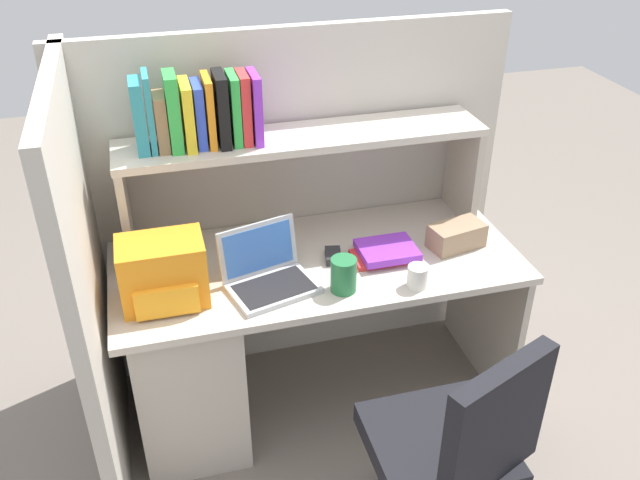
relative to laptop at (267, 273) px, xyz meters
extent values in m
plane|color=slate|center=(0.22, 0.12, -0.78)|extent=(8.00, 8.00, 0.00)
cube|color=beige|center=(0.22, 0.12, -0.07)|extent=(1.60, 0.70, 0.03)
cube|color=#B6AD9F|center=(-0.33, 0.12, -0.43)|extent=(0.40, 0.64, 0.70)
cube|color=#B6AD9F|center=(1.00, 0.12, -0.43)|extent=(0.03, 0.64, 0.70)
cube|color=#BCB5A8|center=(0.22, 0.50, -0.01)|extent=(1.84, 0.05, 1.55)
cube|color=#BCB5A8|center=(-0.63, 0.07, -0.01)|extent=(0.05, 1.06, 1.55)
cube|color=#B3A99C|center=(-0.48, 0.32, 0.16)|extent=(0.03, 0.28, 0.42)
cube|color=#B3A99C|center=(0.92, 0.32, 0.16)|extent=(0.03, 0.28, 0.42)
cube|color=beige|center=(0.22, 0.32, 0.38)|extent=(1.44, 0.28, 0.03)
cube|color=teal|center=(-0.38, 0.32, 0.53)|extent=(0.04, 0.14, 0.26)
cube|color=teal|center=(-0.34, 0.33, 0.54)|extent=(0.02, 0.14, 0.28)
cube|color=olive|center=(-0.30, 0.32, 0.50)|extent=(0.04, 0.13, 0.21)
cube|color=green|center=(-0.26, 0.31, 0.54)|extent=(0.04, 0.14, 0.28)
cube|color=yellow|center=(-0.21, 0.32, 0.52)|extent=(0.04, 0.17, 0.24)
cube|color=blue|center=(-0.17, 0.33, 0.52)|extent=(0.03, 0.15, 0.23)
cube|color=orange|center=(-0.13, 0.33, 0.53)|extent=(0.03, 0.17, 0.25)
cube|color=black|center=(-0.09, 0.31, 0.53)|extent=(0.04, 0.16, 0.27)
cube|color=green|center=(-0.04, 0.32, 0.53)|extent=(0.03, 0.16, 0.26)
cube|color=red|center=(0.00, 0.31, 0.53)|extent=(0.03, 0.14, 0.26)
cube|color=purple|center=(0.04, 0.31, 0.53)|extent=(0.03, 0.16, 0.26)
cube|color=#B7BABF|center=(0.01, -0.04, -0.04)|extent=(0.36, 0.29, 0.02)
cube|color=black|center=(0.01, -0.05, -0.03)|extent=(0.31, 0.24, 0.00)
cube|color=#B7BABF|center=(-0.02, 0.07, 0.07)|extent=(0.31, 0.12, 0.20)
cube|color=#3F72CC|center=(-0.02, 0.07, 0.07)|extent=(0.27, 0.10, 0.17)
cube|color=orange|center=(-0.37, 0.01, 0.07)|extent=(0.30, 0.20, 0.24)
cube|color=#FFA123|center=(-0.37, -0.10, 0.02)|extent=(0.22, 0.04, 0.11)
cube|color=#262628|center=(0.28, 0.10, -0.03)|extent=(0.08, 0.11, 0.03)
cylinder|color=white|center=(0.53, -0.15, -0.01)|extent=(0.08, 0.08, 0.09)
cube|color=#9E7F60|center=(0.79, 0.07, 0.00)|extent=(0.24, 0.16, 0.10)
cylinder|color=#26723F|center=(0.26, -0.10, 0.02)|extent=(0.10, 0.10, 0.13)
cube|color=red|center=(0.47, 0.06, -0.04)|extent=(0.24, 0.14, 0.02)
cube|color=purple|center=(0.49, 0.06, -0.02)|extent=(0.22, 0.19, 0.03)
cube|color=black|center=(0.42, -0.66, -0.33)|extent=(0.44, 0.44, 0.08)
cube|color=black|center=(0.50, -0.84, -0.07)|extent=(0.39, 0.21, 0.44)
camera|label=1|loc=(-0.36, -2.06, 1.42)|focal=38.24mm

